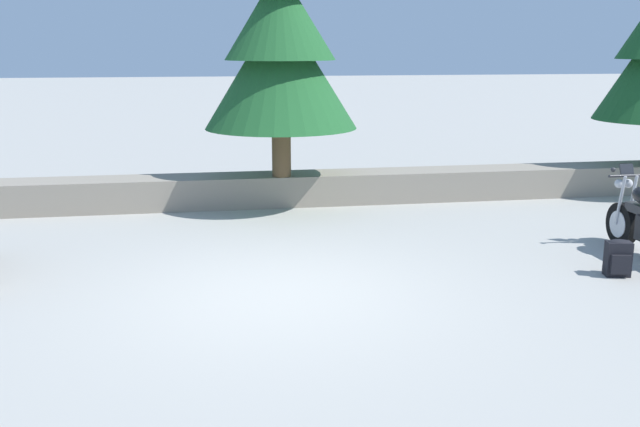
% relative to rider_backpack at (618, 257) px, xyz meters
% --- Properties ---
extents(ground_plane, '(120.00, 120.00, 0.00)m').
position_rel_rider_backpack_xyz_m(ground_plane, '(-4.24, 0.05, -0.24)').
color(ground_plane, '#A3A099').
extents(stone_wall, '(36.00, 0.80, 0.55)m').
position_rel_rider_backpack_xyz_m(stone_wall, '(-4.24, 4.85, 0.03)').
color(stone_wall, gray).
rests_on(stone_wall, ground).
extents(rider_backpack, '(0.33, 0.30, 0.47)m').
position_rel_rider_backpack_xyz_m(rider_backpack, '(0.00, 0.00, 0.00)').
color(rider_backpack, black).
rests_on(rider_backpack, ground).
extents(pine_tree_far_left, '(2.64, 2.64, 4.11)m').
position_rel_rider_backpack_xyz_m(pine_tree_far_left, '(-3.69, 4.62, 2.53)').
color(pine_tree_far_left, brown).
rests_on(pine_tree_far_left, stone_wall).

